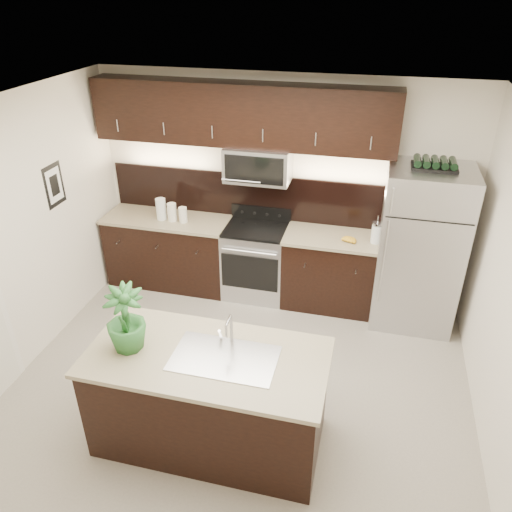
{
  "coord_description": "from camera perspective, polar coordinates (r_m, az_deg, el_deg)",
  "views": [
    {
      "loc": [
        1.07,
        -3.6,
        3.59
      ],
      "look_at": [
        0.04,
        0.55,
        1.2
      ],
      "focal_mm": 35.0,
      "sensor_mm": 36.0,
      "label": 1
    }
  ],
  "objects": [
    {
      "name": "french_press",
      "position": [
        5.82,
        13.56,
        2.58
      ],
      "size": [
        0.11,
        0.11,
        0.33
      ],
      "rotation": [
        0.0,
        0.0,
        0.26
      ],
      "color": "silver",
      "rests_on": "counter_run"
    },
    {
      "name": "island",
      "position": [
        4.42,
        -5.36,
        -15.86
      ],
      "size": [
        1.96,
        0.96,
        0.94
      ],
      "color": "black",
      "rests_on": "ground"
    },
    {
      "name": "canisters",
      "position": [
        6.29,
        -9.88,
        5.06
      ],
      "size": [
        0.41,
        0.13,
        0.27
      ],
      "rotation": [
        0.0,
        0.0,
        -0.06
      ],
      "color": "silver",
      "rests_on": "counter_run"
    },
    {
      "name": "bananas",
      "position": [
        5.84,
        10.22,
        2.02
      ],
      "size": [
        0.21,
        0.19,
        0.06
      ],
      "primitive_type": "ellipsoid",
      "rotation": [
        0.0,
        0.0,
        -0.33
      ],
      "color": "#C18D1B",
      "rests_on": "counter_run"
    },
    {
      "name": "counter_run",
      "position": [
        6.33,
        -1.83,
        -0.34
      ],
      "size": [
        3.51,
        0.65,
        0.94
      ],
      "color": "black",
      "rests_on": "ground"
    },
    {
      "name": "room_walls",
      "position": [
        4.2,
        -3.91,
        2.35
      ],
      "size": [
        4.52,
        4.02,
        2.71
      ],
      "color": "silver",
      "rests_on": "ground"
    },
    {
      "name": "upper_fixtures",
      "position": [
        5.82,
        -1.43,
        14.78
      ],
      "size": [
        3.49,
        0.4,
        1.66
      ],
      "color": "black",
      "rests_on": "counter_run"
    },
    {
      "name": "sink_faucet",
      "position": [
        4.06,
        -3.59,
        -11.34
      ],
      "size": [
        0.84,
        0.5,
        0.28
      ],
      "color": "silver",
      "rests_on": "island"
    },
    {
      "name": "plant",
      "position": [
        4.12,
        -14.72,
        -6.95
      ],
      "size": [
        0.41,
        0.41,
        0.57
      ],
      "primitive_type": "imported",
      "rotation": [
        0.0,
        0.0,
        0.35
      ],
      "color": "#235925",
      "rests_on": "island"
    },
    {
      "name": "wine_rack",
      "position": [
        5.52,
        19.77,
        9.9
      ],
      "size": [
        0.46,
        0.29,
        0.11
      ],
      "color": "black",
      "rests_on": "refrigerator"
    },
    {
      "name": "refrigerator",
      "position": [
        5.89,
        18.18,
        0.86
      ],
      "size": [
        0.9,
        0.81,
        1.87
      ],
      "primitive_type": "cube",
      "color": "#B2B2B7",
      "rests_on": "ground"
    },
    {
      "name": "ground",
      "position": [
        5.2,
        -1.93,
        -14.52
      ],
      "size": [
        4.5,
        4.5,
        0.0
      ],
      "primitive_type": "plane",
      "color": "gray",
      "rests_on": "ground"
    }
  ]
}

